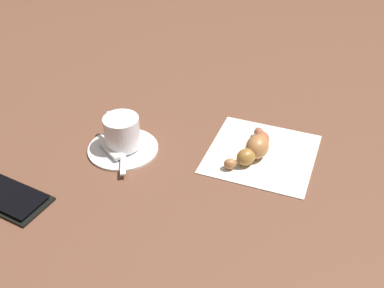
{
  "coord_description": "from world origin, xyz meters",
  "views": [
    {
      "loc": [
        0.15,
        -0.66,
        0.5
      ],
      "look_at": [
        0.01,
        -0.02,
        0.02
      ],
      "focal_mm": 44.54,
      "sensor_mm": 36.0,
      "label": 1
    }
  ],
  "objects_px": {
    "teaspoon": "(124,143)",
    "espresso_cup": "(121,131)",
    "saucer": "(123,148)",
    "cell_phone": "(7,197)",
    "sugar_packet": "(111,149)",
    "croissant": "(255,147)",
    "napkin": "(262,153)"
  },
  "relations": [
    {
      "from": "croissant",
      "to": "cell_phone",
      "type": "distance_m",
      "value": 0.4
    },
    {
      "from": "espresso_cup",
      "to": "teaspoon",
      "type": "height_order",
      "value": "espresso_cup"
    },
    {
      "from": "napkin",
      "to": "espresso_cup",
      "type": "bearing_deg",
      "value": -171.33
    },
    {
      "from": "croissant",
      "to": "napkin",
      "type": "bearing_deg",
      "value": 46.68
    },
    {
      "from": "saucer",
      "to": "sugar_packet",
      "type": "relative_size",
      "value": 2.07
    },
    {
      "from": "teaspoon",
      "to": "espresso_cup",
      "type": "bearing_deg",
      "value": -171.22
    },
    {
      "from": "cell_phone",
      "to": "teaspoon",
      "type": "bearing_deg",
      "value": 50.16
    },
    {
      "from": "saucer",
      "to": "espresso_cup",
      "type": "xyz_separation_m",
      "value": [
        -0.0,
        0.0,
        0.03
      ]
    },
    {
      "from": "espresso_cup",
      "to": "cell_phone",
      "type": "relative_size",
      "value": 0.52
    },
    {
      "from": "saucer",
      "to": "napkin",
      "type": "xyz_separation_m",
      "value": [
        0.24,
        0.04,
        -0.0
      ]
    },
    {
      "from": "espresso_cup",
      "to": "teaspoon",
      "type": "bearing_deg",
      "value": 8.78
    },
    {
      "from": "espresso_cup",
      "to": "sugar_packet",
      "type": "xyz_separation_m",
      "value": [
        -0.01,
        -0.02,
        -0.03
      ]
    },
    {
      "from": "teaspoon",
      "to": "sugar_packet",
      "type": "xyz_separation_m",
      "value": [
        -0.01,
        -0.02,
        0.0
      ]
    },
    {
      "from": "sugar_packet",
      "to": "napkin",
      "type": "height_order",
      "value": "sugar_packet"
    },
    {
      "from": "saucer",
      "to": "sugar_packet",
      "type": "distance_m",
      "value": 0.02
    },
    {
      "from": "espresso_cup",
      "to": "napkin",
      "type": "xyz_separation_m",
      "value": [
        0.24,
        0.04,
        -0.03
      ]
    },
    {
      "from": "sugar_packet",
      "to": "napkin",
      "type": "distance_m",
      "value": 0.26
    },
    {
      "from": "cell_phone",
      "to": "saucer",
      "type": "bearing_deg",
      "value": 49.58
    },
    {
      "from": "croissant",
      "to": "cell_phone",
      "type": "bearing_deg",
      "value": -152.89
    },
    {
      "from": "saucer",
      "to": "croissant",
      "type": "relative_size",
      "value": 0.99
    },
    {
      "from": "croissant",
      "to": "espresso_cup",
      "type": "bearing_deg",
      "value": -174.02
    },
    {
      "from": "saucer",
      "to": "espresso_cup",
      "type": "height_order",
      "value": "espresso_cup"
    },
    {
      "from": "teaspoon",
      "to": "saucer",
      "type": "bearing_deg",
      "value": -98.1
    },
    {
      "from": "saucer",
      "to": "teaspoon",
      "type": "relative_size",
      "value": 0.98
    },
    {
      "from": "saucer",
      "to": "cell_phone",
      "type": "bearing_deg",
      "value": -130.42
    },
    {
      "from": "saucer",
      "to": "napkin",
      "type": "relative_size",
      "value": 0.69
    },
    {
      "from": "espresso_cup",
      "to": "cell_phone",
      "type": "xyz_separation_m",
      "value": [
        -0.13,
        -0.16,
        -0.03
      ]
    },
    {
      "from": "saucer",
      "to": "teaspoon",
      "type": "bearing_deg",
      "value": 81.9
    },
    {
      "from": "sugar_packet",
      "to": "cell_phone",
      "type": "relative_size",
      "value": 0.4
    },
    {
      "from": "saucer",
      "to": "napkin",
      "type": "bearing_deg",
      "value": 9.57
    },
    {
      "from": "cell_phone",
      "to": "sugar_packet",
      "type": "bearing_deg",
      "value": 49.28
    },
    {
      "from": "sugar_packet",
      "to": "croissant",
      "type": "distance_m",
      "value": 0.24
    }
  ]
}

